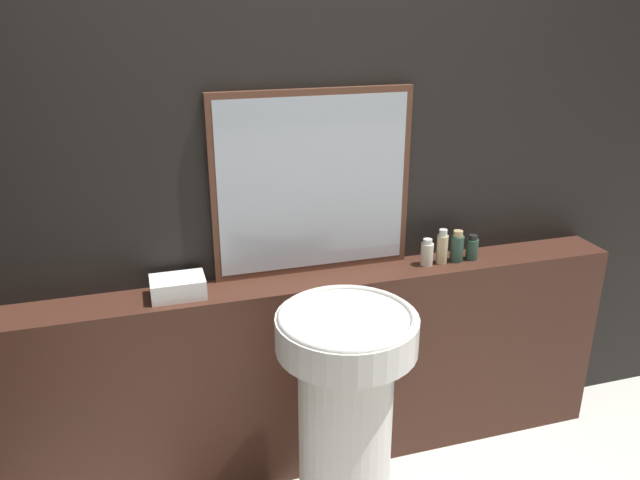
{
  "coord_description": "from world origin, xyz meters",
  "views": [
    {
      "loc": [
        -0.6,
        -0.94,
        1.92
      ],
      "look_at": [
        0.02,
        1.12,
        1.09
      ],
      "focal_mm": 35.0,
      "sensor_mm": 36.0,
      "label": 1
    }
  ],
  "objects_px": {
    "shampoo_bottle": "(427,253)",
    "conditioner_bottle": "(442,248)",
    "lotion_bottle": "(457,247)",
    "body_wash_bottle": "(472,248)",
    "towel_stack": "(178,287)",
    "mirror": "(313,184)",
    "pedestal_sink": "(345,415)"
  },
  "relations": [
    {
      "from": "shampoo_bottle",
      "to": "mirror",
      "type": "bearing_deg",
      "value": 169.48
    },
    {
      "from": "lotion_bottle",
      "to": "shampoo_bottle",
      "type": "bearing_deg",
      "value": -180.0
    },
    {
      "from": "conditioner_bottle",
      "to": "towel_stack",
      "type": "bearing_deg",
      "value": 180.0
    },
    {
      "from": "pedestal_sink",
      "to": "mirror",
      "type": "distance_m",
      "value": 0.88
    },
    {
      "from": "conditioner_bottle",
      "to": "lotion_bottle",
      "type": "bearing_deg",
      "value": 0.0
    },
    {
      "from": "towel_stack",
      "to": "body_wash_bottle",
      "type": "xyz_separation_m",
      "value": [
        1.23,
        0.0,
        0.01
      ]
    },
    {
      "from": "lotion_bottle",
      "to": "body_wash_bottle",
      "type": "xyz_separation_m",
      "value": [
        0.07,
        0.0,
        -0.01
      ]
    },
    {
      "from": "towel_stack",
      "to": "mirror",
      "type": "bearing_deg",
      "value": 8.94
    },
    {
      "from": "conditioner_bottle",
      "to": "lotion_bottle",
      "type": "height_order",
      "value": "conditioner_bottle"
    },
    {
      "from": "pedestal_sink",
      "to": "conditioner_bottle",
      "type": "bearing_deg",
      "value": 36.57
    },
    {
      "from": "mirror",
      "to": "towel_stack",
      "type": "height_order",
      "value": "mirror"
    },
    {
      "from": "mirror",
      "to": "conditioner_bottle",
      "type": "relative_size",
      "value": 5.38
    },
    {
      "from": "pedestal_sink",
      "to": "shampoo_bottle",
      "type": "xyz_separation_m",
      "value": [
        0.5,
        0.42,
        0.4
      ]
    },
    {
      "from": "lotion_bottle",
      "to": "body_wash_bottle",
      "type": "distance_m",
      "value": 0.07
    },
    {
      "from": "shampoo_bottle",
      "to": "body_wash_bottle",
      "type": "height_order",
      "value": "shampoo_bottle"
    },
    {
      "from": "conditioner_bottle",
      "to": "body_wash_bottle",
      "type": "bearing_deg",
      "value": 0.0
    },
    {
      "from": "towel_stack",
      "to": "lotion_bottle",
      "type": "xyz_separation_m",
      "value": [
        1.16,
        0.0,
        0.03
      ]
    },
    {
      "from": "mirror",
      "to": "body_wash_bottle",
      "type": "relative_size",
      "value": 7.37
    },
    {
      "from": "pedestal_sink",
      "to": "body_wash_bottle",
      "type": "xyz_separation_m",
      "value": [
        0.71,
        0.42,
        0.4
      ]
    },
    {
      "from": "towel_stack",
      "to": "body_wash_bottle",
      "type": "relative_size",
      "value": 1.84
    },
    {
      "from": "shampoo_bottle",
      "to": "conditioner_bottle",
      "type": "bearing_deg",
      "value": 0.0
    },
    {
      "from": "shampoo_bottle",
      "to": "conditioner_bottle",
      "type": "relative_size",
      "value": 0.77
    },
    {
      "from": "mirror",
      "to": "shampoo_bottle",
      "type": "bearing_deg",
      "value": -10.52
    },
    {
      "from": "pedestal_sink",
      "to": "mirror",
      "type": "relative_size",
      "value": 1.17
    },
    {
      "from": "pedestal_sink",
      "to": "lotion_bottle",
      "type": "height_order",
      "value": "lotion_bottle"
    },
    {
      "from": "pedestal_sink",
      "to": "mirror",
      "type": "bearing_deg",
      "value": 86.62
    },
    {
      "from": "pedestal_sink",
      "to": "body_wash_bottle",
      "type": "relative_size",
      "value": 8.65
    },
    {
      "from": "towel_stack",
      "to": "pedestal_sink",
      "type": "bearing_deg",
      "value": -38.84
    },
    {
      "from": "body_wash_bottle",
      "to": "lotion_bottle",
      "type": "bearing_deg",
      "value": 180.0
    },
    {
      "from": "towel_stack",
      "to": "lotion_bottle",
      "type": "height_order",
      "value": "lotion_bottle"
    },
    {
      "from": "towel_stack",
      "to": "lotion_bottle",
      "type": "relative_size",
      "value": 1.47
    },
    {
      "from": "pedestal_sink",
      "to": "conditioner_bottle",
      "type": "relative_size",
      "value": 6.31
    }
  ]
}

